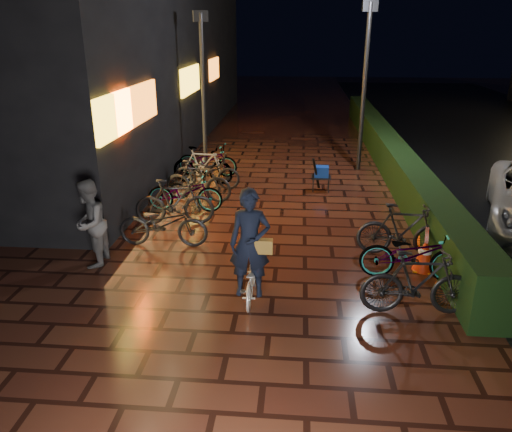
# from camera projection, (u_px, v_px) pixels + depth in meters

# --- Properties ---
(ground) EXTENTS (80.00, 80.00, 0.00)m
(ground) POSITION_uv_depth(u_px,v_px,m) (276.00, 268.00, 9.53)
(ground) COLOR #381911
(ground) RESTS_ON ground
(hedge) EXTENTS (0.70, 20.00, 1.00)m
(hedge) POSITION_uv_depth(u_px,v_px,m) (387.00, 150.00, 16.54)
(hedge) COLOR black
(hedge) RESTS_ON ground
(bystander_person) EXTENTS (0.66, 0.84, 1.70)m
(bystander_person) POSITION_uv_depth(u_px,v_px,m) (89.00, 224.00, 9.37)
(bystander_person) COLOR #5E5E60
(bystander_person) RESTS_ON ground
(storefront_block) EXTENTS (12.09, 22.00, 9.00)m
(storefront_block) POSITION_uv_depth(u_px,v_px,m) (49.00, 22.00, 19.41)
(storefront_block) COLOR black
(storefront_block) RESTS_ON ground
(lamp_post_hedge) EXTENTS (0.48, 0.22, 5.07)m
(lamp_post_hedge) POSITION_uv_depth(u_px,v_px,m) (365.00, 80.00, 15.20)
(lamp_post_hedge) COLOR black
(lamp_post_hedge) RESTS_ON ground
(lamp_post_sf) EXTENTS (0.45, 0.24, 4.78)m
(lamp_post_sf) POSITION_uv_depth(u_px,v_px,m) (203.00, 85.00, 15.52)
(lamp_post_sf) COLOR black
(lamp_post_sf) RESTS_ON ground
(cyclist) EXTENTS (0.71, 1.37, 1.96)m
(cyclist) POSITION_uv_depth(u_px,v_px,m) (250.00, 260.00, 8.19)
(cyclist) COLOR silver
(cyclist) RESTS_ON ground
(traffic_barrier) EXTENTS (0.73, 1.61, 0.66)m
(traffic_barrier) POSITION_uv_depth(u_px,v_px,m) (426.00, 242.00, 9.87)
(traffic_barrier) COLOR red
(traffic_barrier) RESTS_ON ground
(cart_assembly) EXTENTS (0.56, 0.55, 1.01)m
(cart_assembly) POSITION_uv_depth(u_px,v_px,m) (321.00, 173.00, 13.86)
(cart_assembly) COLOR black
(cart_assembly) RESTS_ON ground
(parked_bikes_storefront) EXTENTS (2.13, 6.11, 1.09)m
(parked_bikes_storefront) POSITION_uv_depth(u_px,v_px,m) (193.00, 183.00, 13.01)
(parked_bikes_storefront) COLOR black
(parked_bikes_storefront) RESTS_ON ground
(parked_bikes_hedge) EXTENTS (2.03, 2.81, 1.09)m
(parked_bikes_hedge) POSITION_uv_depth(u_px,v_px,m) (411.00, 254.00, 8.89)
(parked_bikes_hedge) COLOR black
(parked_bikes_hedge) RESTS_ON ground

